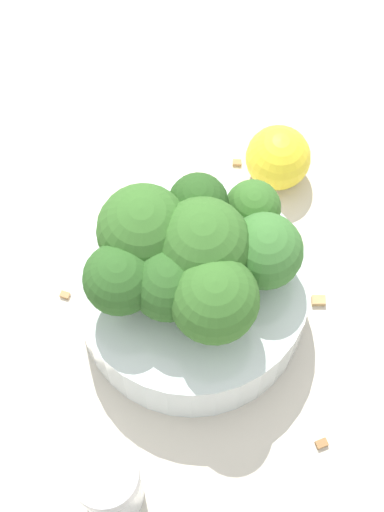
{
  "coord_description": "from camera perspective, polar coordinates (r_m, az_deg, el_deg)",
  "views": [
    {
      "loc": [
        -0.18,
        0.12,
        0.55
      ],
      "look_at": [
        0.0,
        0.0,
        0.09
      ],
      "focal_mm": 60.0,
      "sensor_mm": 36.0,
      "label": 1
    }
  ],
  "objects": [
    {
      "name": "almond_crumb_2",
      "position": [
        0.6,
        -8.49,
        -2.53
      ],
      "size": [
        0.01,
        0.01,
        0.01
      ],
      "primitive_type": "cube",
      "rotation": [
        0.0,
        0.0,
        3.81
      ],
      "color": "#AD7F4C",
      "rests_on": "ground_plane"
    },
    {
      "name": "lemon_wedge",
      "position": [
        0.62,
        5.76,
        6.54
      ],
      "size": [
        0.05,
        0.05,
        0.05
      ],
      "primitive_type": "sphere",
      "color": "yellow",
      "rests_on": "ground_plane"
    },
    {
      "name": "broccoli_floret_1",
      "position": [
        0.51,
        -3.24,
        1.65
      ],
      "size": [
        0.06,
        0.06,
        0.07
      ],
      "color": "#84AD66",
      "rests_on": "bowl"
    },
    {
      "name": "broccoli_floret_0",
      "position": [
        0.51,
        0.85,
        0.46
      ],
      "size": [
        0.06,
        0.06,
        0.07
      ],
      "color": "#7A9E5B",
      "rests_on": "bowl"
    },
    {
      "name": "almond_crumb_0",
      "position": [
        0.64,
        7.08,
        5.72
      ],
      "size": [
        0.01,
        0.01,
        0.01
      ],
      "primitive_type": "cube",
      "rotation": [
        0.0,
        0.0,
        4.76
      ],
      "color": "olive",
      "rests_on": "ground_plane"
    },
    {
      "name": "almond_crumb_1",
      "position": [
        0.64,
        3.02,
        6.3
      ],
      "size": [
        0.01,
        0.01,
        0.01
      ],
      "primitive_type": "cube",
      "rotation": [
        0.0,
        0.0,
        4.07
      ],
      "color": "#AD7F4C",
      "rests_on": "ground_plane"
    },
    {
      "name": "ground_plane",
      "position": [
        0.59,
        -0.0,
        -3.57
      ],
      "size": [
        3.0,
        3.0,
        0.0
      ],
      "primitive_type": "plane",
      "color": "beige"
    },
    {
      "name": "broccoli_floret_6",
      "position": [
        0.5,
        1.49,
        -2.95
      ],
      "size": [
        0.05,
        0.05,
        0.06
      ],
      "color": "#84AD66",
      "rests_on": "bowl"
    },
    {
      "name": "broccoli_floret_7",
      "position": [
        0.52,
        0.41,
        3.47
      ],
      "size": [
        0.04,
        0.04,
        0.06
      ],
      "color": "#7A9E5B",
      "rests_on": "bowl"
    },
    {
      "name": "broccoli_floret_5",
      "position": [
        0.51,
        -4.83,
        -1.6
      ],
      "size": [
        0.04,
        0.04,
        0.06
      ],
      "color": "#7A9E5B",
      "rests_on": "bowl"
    },
    {
      "name": "bowl",
      "position": [
        0.56,
        -0.0,
        -2.61
      ],
      "size": [
        0.15,
        0.15,
        0.05
      ],
      "primitive_type": "cylinder",
      "color": "silver",
      "rests_on": "ground_plane"
    },
    {
      "name": "broccoli_floret_2",
      "position": [
        0.5,
        -1.59,
        -1.87
      ],
      "size": [
        0.05,
        0.05,
        0.06
      ],
      "color": "#8EB770",
      "rests_on": "bowl"
    },
    {
      "name": "pepper_shaker",
      "position": [
        0.52,
        -5.51,
        -14.96
      ],
      "size": [
        0.04,
        0.04,
        0.07
      ],
      "color": "silver",
      "rests_on": "ground_plane"
    },
    {
      "name": "broccoli_floret_3",
      "position": [
        0.52,
        4.84,
        0.29
      ],
      "size": [
        0.05,
        0.05,
        0.05
      ],
      "color": "#8EB770",
      "rests_on": "bowl"
    },
    {
      "name": "broccoli_floret_4",
      "position": [
        0.54,
        4.06,
        3.16
      ],
      "size": [
        0.04,
        0.04,
        0.04
      ],
      "color": "#8EB770",
      "rests_on": "bowl"
    },
    {
      "name": "almond_crumb_4",
      "position": [
        0.59,
        8.46,
        -2.87
      ],
      "size": [
        0.01,
        0.01,
        0.01
      ],
      "primitive_type": "cube",
      "rotation": [
        0.0,
        0.0,
        4.12
      ],
      "color": "tan",
      "rests_on": "ground_plane"
    },
    {
      "name": "almond_crumb_3",
      "position": [
        0.56,
        8.66,
        -12.22
      ],
      "size": [
        0.01,
        0.01,
        0.01
      ],
      "primitive_type": "cube",
      "rotation": [
        0.0,
        0.0,
        4.49
      ],
      "color": "olive",
      "rests_on": "ground_plane"
    }
  ]
}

